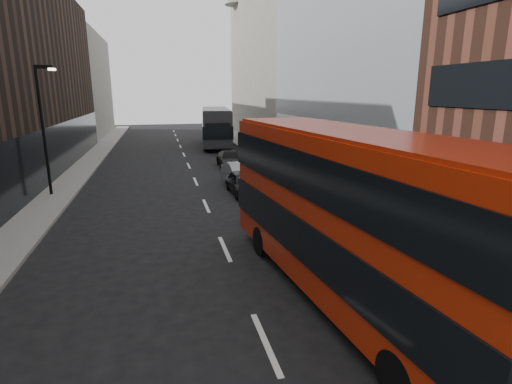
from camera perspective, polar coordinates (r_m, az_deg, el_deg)
sidewalk_right at (r=32.97m, az=3.67°, el=4.14°), size 3.00×80.00×0.15m
sidewalk_left at (r=32.05m, az=-23.87°, el=2.67°), size 2.00×80.00×0.15m
building_modern_block at (r=30.53m, az=14.07°, el=21.49°), size 5.03×22.00×20.00m
building_victorian at (r=51.95m, az=1.63°, el=18.40°), size 6.50×24.00×21.00m
building_left_mid at (r=37.21m, az=-29.10°, el=14.30°), size 5.00×24.00×14.00m
building_left_far at (r=58.75m, az=-23.45°, el=13.71°), size 5.00×20.00×13.00m
street_lamp at (r=24.80m, az=-28.05°, el=8.81°), size 1.06×0.22×7.00m
red_bus at (r=11.15m, az=13.38°, el=-2.46°), size 3.98×12.08×4.80m
grey_bus at (r=44.52m, az=-5.74°, el=9.39°), size 4.25×12.69×4.03m
car_a at (r=23.09m, az=-1.81°, el=1.33°), size 1.71×3.94×1.33m
car_b at (r=24.99m, az=-2.15°, el=2.50°), size 1.94×4.63×1.49m
car_c at (r=31.54m, az=-3.75°, el=4.73°), size 1.89×4.46×1.28m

